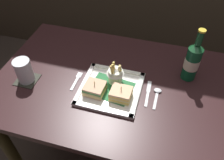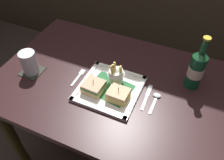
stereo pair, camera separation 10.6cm
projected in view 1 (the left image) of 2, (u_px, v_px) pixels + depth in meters
name	position (u px, v px, depth m)	size (l,w,h in m)	color
ground_plane	(113.00, 158.00, 1.66)	(6.00, 6.00, 0.00)	#3A3028
dining_table	(114.00, 99.00, 1.19)	(1.14, 0.74, 0.78)	black
square_plate	(110.00, 89.00, 1.07)	(0.27, 0.27, 0.02)	white
sandwich_half_left	(95.00, 89.00, 1.03)	(0.09, 0.09, 0.07)	tan
sandwich_half_right	(121.00, 94.00, 1.01)	(0.09, 0.08, 0.07)	#DEC37B
fries_cup	(115.00, 73.00, 1.06)	(0.08, 0.08, 0.12)	white
beer_bottle	(192.00, 61.00, 1.06)	(0.07, 0.07, 0.27)	#0F4A2A
drink_coaster	(27.00, 80.00, 1.11)	(0.10, 0.10, 0.00)	#282920
water_glass	(24.00, 72.00, 1.08)	(0.08, 0.08, 0.11)	silver
fork	(77.00, 80.00, 1.11)	(0.02, 0.12, 0.00)	silver
knife	(148.00, 92.00, 1.06)	(0.02, 0.16, 0.00)	silver
spoon	(157.00, 93.00, 1.05)	(0.04, 0.13, 0.01)	silver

